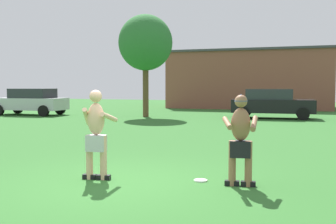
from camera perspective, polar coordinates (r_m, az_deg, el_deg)
name	(u,v)px	position (r m, az deg, el deg)	size (l,w,h in m)	color
ground_plane	(116,183)	(7.76, -7.21, -9.64)	(80.00, 80.00, 0.00)	#2D6628
player_near	(96,132)	(7.97, -9.81, -2.79)	(0.66, 0.63, 1.70)	black
player_in_black	(241,136)	(7.43, 9.93, -3.33)	(0.66, 0.63, 1.63)	black
frisbee	(201,180)	(7.87, 4.48, -9.33)	(0.25, 0.25, 0.03)	white
car_black_mid_lot	(272,103)	(22.99, 14.07, 1.20)	(4.44, 2.32, 1.58)	black
car_silver_far_end	(31,101)	(26.20, -18.33, 1.42)	(4.41, 2.25, 1.58)	silver
outbuilding_behind_lot	(251,79)	(33.73, 11.38, 4.40)	(12.68, 6.74, 4.46)	brown
tree_behind_players	(145,43)	(23.61, -3.11, 9.42)	(3.03, 3.03, 5.73)	brown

